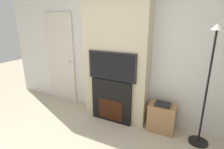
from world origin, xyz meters
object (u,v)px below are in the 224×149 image
(fireplace, at_px, (112,101))
(media_stand, at_px, (162,117))
(television, at_px, (112,66))
(floor_lamp, at_px, (209,76))

(fireplace, relative_size, media_stand, 1.53)
(television, xyz_separation_m, media_stand, (0.95, 0.11, -0.86))
(fireplace, xyz_separation_m, media_stand, (0.95, 0.11, -0.16))
(fireplace, distance_m, television, 0.70)
(television, xyz_separation_m, floor_lamp, (1.57, 0.04, 0.02))
(floor_lamp, bearing_deg, fireplace, -178.79)
(floor_lamp, bearing_deg, media_stand, 172.86)
(fireplace, bearing_deg, television, -90.00)
(fireplace, xyz_separation_m, floor_lamp, (1.57, 0.03, 0.72))
(television, height_order, media_stand, television)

